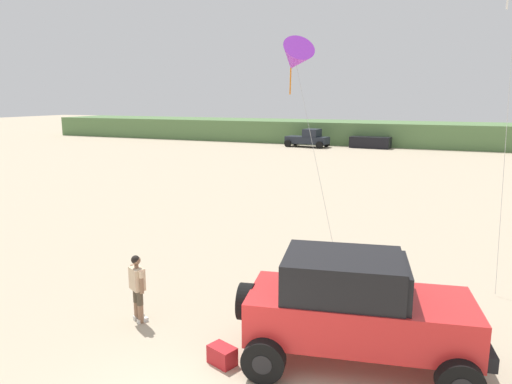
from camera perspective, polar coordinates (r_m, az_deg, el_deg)
dune_ridge at (r=57.03m, az=15.55°, el=6.88°), size 90.00×8.32×2.55m
jeep at (r=9.89m, az=11.99°, el=-13.50°), size 5.00×3.11×2.26m
person_watching at (r=11.79m, az=-14.17°, el=-10.82°), size 0.56×0.44×1.67m
cooler_box at (r=10.12m, az=-4.11°, el=-19.12°), size 0.65×0.53×0.38m
distant_pickup at (r=52.12m, az=6.36°, el=6.46°), size 4.78×2.82×1.98m
distant_sedan at (r=52.27m, az=13.67°, el=5.86°), size 4.30×1.98×1.20m
kite_black_sled at (r=16.97m, az=4.73°, el=15.82°), size 3.26×3.32×7.53m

